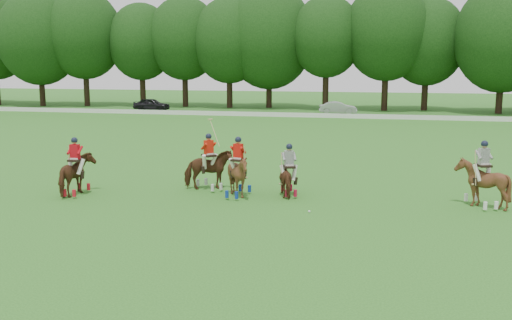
% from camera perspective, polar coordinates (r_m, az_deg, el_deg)
% --- Properties ---
extents(ground, '(180.00, 180.00, 0.00)m').
position_cam_1_polar(ground, '(20.08, -7.69, -5.71)').
color(ground, '#26611B').
rests_on(ground, ground).
extents(tree_line, '(117.98, 14.32, 14.75)m').
position_cam_1_polar(tree_line, '(66.55, 7.34, 12.10)').
color(tree_line, black).
rests_on(tree_line, ground).
extents(boundary_rail, '(120.00, 0.10, 0.44)m').
position_cam_1_polar(boundary_rail, '(56.76, 5.89, 4.47)').
color(boundary_rail, white).
rests_on(boundary_rail, ground).
extents(car_left, '(4.14, 1.76, 1.40)m').
position_cam_1_polar(car_left, '(66.14, -10.39, 5.51)').
color(car_left, black).
rests_on(car_left, ground).
extents(car_mid, '(4.09, 1.85, 1.30)m').
position_cam_1_polar(car_mid, '(60.99, 8.19, 5.18)').
color(car_mid, '#A7A6AC').
rests_on(car_mid, ground).
extents(polo_red_a, '(1.23, 2.00, 2.36)m').
position_cam_1_polar(polo_red_a, '(24.18, -17.54, -1.36)').
color(polo_red_a, '#492C13').
rests_on(polo_red_a, ground).
extents(polo_red_b, '(2.20, 2.21, 2.93)m').
position_cam_1_polar(polo_red_b, '(24.13, -4.72, -0.95)').
color(polo_red_b, '#492C13').
rests_on(polo_red_b, ground).
extents(polo_red_c, '(1.65, 1.79, 2.43)m').
position_cam_1_polar(polo_red_c, '(22.75, -1.78, -1.51)').
color(polo_red_c, '#492C13').
rests_on(polo_red_c, ground).
extents(polo_stripe_a, '(1.27, 1.80, 2.12)m').
position_cam_1_polar(polo_stripe_a, '(22.98, 3.31, -1.76)').
color(polo_stripe_a, '#492C13').
rests_on(polo_stripe_a, ground).
extents(polo_stripe_b, '(1.98, 2.08, 2.50)m').
position_cam_1_polar(polo_stripe_b, '(22.72, 21.66, -2.13)').
color(polo_stripe_b, '#492C13').
rests_on(polo_stripe_b, ground).
extents(polo_ball, '(0.09, 0.09, 0.09)m').
position_cam_1_polar(polo_ball, '(20.60, 5.34, -5.14)').
color(polo_ball, white).
rests_on(polo_ball, ground).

